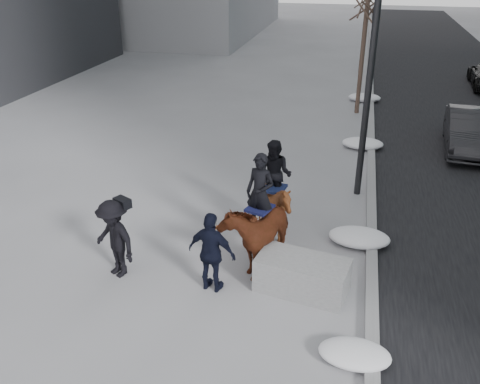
% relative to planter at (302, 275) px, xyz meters
% --- Properties ---
extents(ground, '(120.00, 120.00, 0.00)m').
position_rel_planter_xyz_m(ground, '(-1.58, 0.03, -0.37)').
color(ground, gray).
rests_on(ground, ground).
extents(curb, '(0.25, 90.00, 0.12)m').
position_rel_planter_xyz_m(curb, '(1.42, 10.03, -0.31)').
color(curb, gray).
rests_on(curb, ground).
extents(planter, '(1.97, 1.24, 0.73)m').
position_rel_planter_xyz_m(planter, '(0.00, 0.00, 0.00)').
color(planter, gray).
rests_on(planter, ground).
extents(car_near, '(1.81, 4.28, 1.37)m').
position_rel_planter_xyz_m(car_near, '(4.65, 9.39, 0.32)').
color(car_near, black).
rests_on(car_near, ground).
extents(tree_near, '(1.20, 1.20, 5.10)m').
position_rel_planter_xyz_m(tree_near, '(0.82, 13.03, 2.18)').
color(tree_near, '#392A21').
rests_on(tree_near, ground).
extents(tree_far, '(1.20, 1.20, 4.72)m').
position_rel_planter_xyz_m(tree_far, '(0.82, 20.91, 1.99)').
color(tree_far, '#382A21').
rests_on(tree_far, ground).
extents(mounted_left, '(1.46, 2.16, 2.56)m').
position_rel_planter_xyz_m(mounted_left, '(-1.07, 0.78, 0.58)').
color(mounted_left, '#45220D').
rests_on(mounted_left, ground).
extents(mounted_right, '(1.50, 1.63, 2.43)m').
position_rel_planter_xyz_m(mounted_right, '(-0.94, 1.99, 0.61)').
color(mounted_right, '#451F0D').
rests_on(mounted_right, ground).
extents(feeder, '(1.09, 0.95, 1.75)m').
position_rel_planter_xyz_m(feeder, '(-1.79, -0.37, 0.51)').
color(feeder, black).
rests_on(feeder, ground).
extents(camera_crew, '(1.31, 1.10, 1.75)m').
position_rel_planter_xyz_m(camera_crew, '(-3.93, -0.31, 0.52)').
color(camera_crew, black).
rests_on(camera_crew, ground).
extents(lamppost, '(0.25, 1.47, 9.09)m').
position_rel_planter_xyz_m(lamppost, '(1.02, 5.04, 4.63)').
color(lamppost, black).
rests_on(lamppost, ground).
extents(snow_piles, '(1.45, 17.54, 0.37)m').
position_rel_planter_xyz_m(snow_piles, '(1.12, 6.79, -0.19)').
color(snow_piles, white).
rests_on(snow_piles, ground).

